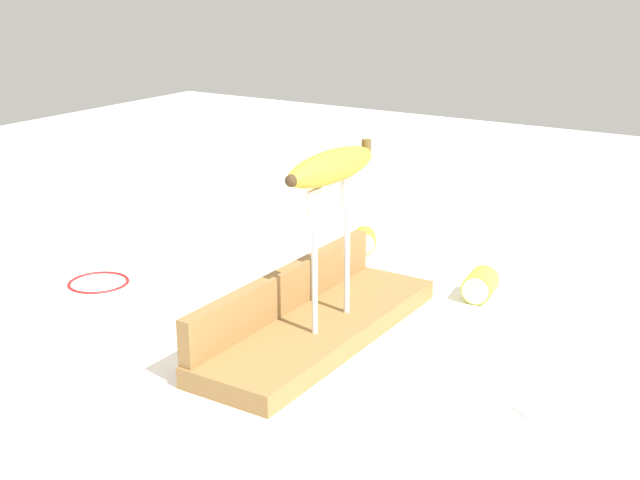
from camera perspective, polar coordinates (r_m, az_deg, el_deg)
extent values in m
plane|color=white|center=(1.03, 0.00, -6.58)|extent=(3.00, 3.00, 0.00)
cube|color=olive|center=(1.03, 0.00, -5.95)|extent=(0.38, 0.12, 0.02)
cube|color=olive|center=(1.04, -2.37, -3.37)|extent=(0.37, 0.02, 0.05)
cylinder|color=silver|center=(0.96, -0.37, -2.55)|extent=(0.01, 0.01, 0.13)
cube|color=silver|center=(0.94, -0.38, 2.34)|extent=(0.03, 0.01, 0.04)
cylinder|color=silver|center=(1.02, 1.81, -1.35)|extent=(0.01, 0.01, 0.13)
cube|color=silver|center=(1.00, 1.86, 3.29)|extent=(0.03, 0.01, 0.04)
ellipsoid|color=gold|center=(0.96, 0.78, 4.94)|extent=(0.17, 0.04, 0.04)
cylinder|color=brown|center=(1.02, 3.12, 6.25)|extent=(0.01, 0.01, 0.02)
sphere|color=#3F2D19|center=(0.89, -1.94, 3.98)|extent=(0.01, 0.01, 0.01)
cylinder|color=silver|center=(0.97, 18.04, -9.04)|extent=(0.14, 0.07, 0.01)
cube|color=silver|center=(0.91, 14.04, -10.73)|extent=(0.04, 0.04, 0.01)
cube|color=silver|center=(1.33, 20.43, -1.83)|extent=(0.03, 0.04, 0.01)
cylinder|color=#B2C138|center=(1.16, 10.67, -2.97)|extent=(0.05, 0.05, 0.04)
cylinder|color=beige|center=(1.14, 10.36, -3.38)|extent=(0.01, 0.04, 0.04)
cylinder|color=gold|center=(1.33, 2.99, -0.02)|extent=(0.05, 0.05, 0.04)
cylinder|color=beige|center=(1.32, 2.98, -0.27)|extent=(0.02, 0.03, 0.03)
torus|color=red|center=(1.25, -14.62, -2.69)|extent=(0.09, 0.09, 0.00)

